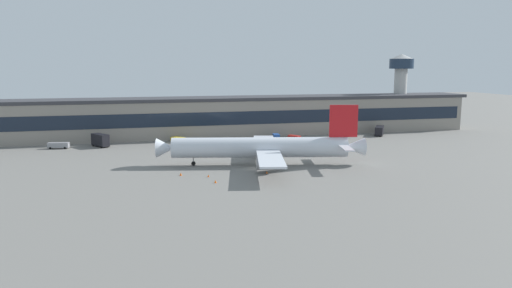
{
  "coord_description": "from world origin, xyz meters",
  "views": [
    {
      "loc": [
        -29.01,
        -114.42,
        25.82
      ],
      "look_at": [
        2.21,
        8.06,
        5.0
      ],
      "focal_mm": 33.26,
      "sensor_mm": 36.0,
      "label": 1
    }
  ],
  "objects_px": {
    "fuel_truck": "(379,130)",
    "airliner": "(263,147)",
    "traffic_cone_2": "(208,176)",
    "traffic_cone_3": "(267,172)",
    "control_tower": "(401,82)",
    "pushback_tractor": "(178,139)",
    "traffic_cone_1": "(181,174)",
    "belt_loader": "(58,145)",
    "follow_me_car": "(294,137)",
    "traffic_cone_0": "(215,181)",
    "baggage_tug": "(276,136)",
    "catering_truck": "(101,140)"
  },
  "relations": [
    {
      "from": "fuel_truck",
      "to": "airliner",
      "type": "bearing_deg",
      "value": -143.62
    },
    {
      "from": "airliner",
      "to": "fuel_truck",
      "type": "distance_m",
      "value": 70.64
    },
    {
      "from": "traffic_cone_2",
      "to": "traffic_cone_3",
      "type": "height_order",
      "value": "traffic_cone_3"
    },
    {
      "from": "control_tower",
      "to": "traffic_cone_2",
      "type": "distance_m",
      "value": 116.11
    },
    {
      "from": "pushback_tractor",
      "to": "traffic_cone_2",
      "type": "height_order",
      "value": "pushback_tractor"
    },
    {
      "from": "fuel_truck",
      "to": "traffic_cone_1",
      "type": "relative_size",
      "value": 12.08
    },
    {
      "from": "belt_loader",
      "to": "traffic_cone_2",
      "type": "relative_size",
      "value": 11.39
    },
    {
      "from": "follow_me_car",
      "to": "traffic_cone_0",
      "type": "xyz_separation_m",
      "value": [
        -36.82,
        -53.63,
        -0.75
      ]
    },
    {
      "from": "control_tower",
      "to": "baggage_tug",
      "type": "xyz_separation_m",
      "value": [
        -58.98,
        -16.88,
        -18.17
      ]
    },
    {
      "from": "control_tower",
      "to": "traffic_cone_3",
      "type": "relative_size",
      "value": 49.26
    },
    {
      "from": "fuel_truck",
      "to": "belt_loader",
      "type": "height_order",
      "value": "fuel_truck"
    },
    {
      "from": "follow_me_car",
      "to": "traffic_cone_1",
      "type": "height_order",
      "value": "follow_me_car"
    },
    {
      "from": "airliner",
      "to": "follow_me_car",
      "type": "height_order",
      "value": "airliner"
    },
    {
      "from": "traffic_cone_1",
      "to": "traffic_cone_2",
      "type": "relative_size",
      "value": 1.22
    },
    {
      "from": "catering_truck",
      "to": "traffic_cone_2",
      "type": "height_order",
      "value": "catering_truck"
    },
    {
      "from": "fuel_truck",
      "to": "traffic_cone_3",
      "type": "relative_size",
      "value": 13.73
    },
    {
      "from": "traffic_cone_1",
      "to": "traffic_cone_3",
      "type": "bearing_deg",
      "value": -7.92
    },
    {
      "from": "traffic_cone_2",
      "to": "traffic_cone_3",
      "type": "bearing_deg",
      "value": 0.63
    },
    {
      "from": "fuel_truck",
      "to": "pushback_tractor",
      "type": "bearing_deg",
      "value": 178.5
    },
    {
      "from": "control_tower",
      "to": "baggage_tug",
      "type": "distance_m",
      "value": 63.98
    },
    {
      "from": "catering_truck",
      "to": "traffic_cone_1",
      "type": "distance_m",
      "value": 52.15
    },
    {
      "from": "catering_truck",
      "to": "pushback_tractor",
      "type": "bearing_deg",
      "value": 7.24
    },
    {
      "from": "traffic_cone_1",
      "to": "traffic_cone_3",
      "type": "distance_m",
      "value": 20.74
    },
    {
      "from": "traffic_cone_2",
      "to": "traffic_cone_1",
      "type": "bearing_deg",
      "value": 154.02
    },
    {
      "from": "baggage_tug",
      "to": "belt_loader",
      "type": "xyz_separation_m",
      "value": [
        -72.64,
        -1.97,
        0.07
      ]
    },
    {
      "from": "airliner",
      "to": "baggage_tug",
      "type": "height_order",
      "value": "airliner"
    },
    {
      "from": "fuel_truck",
      "to": "pushback_tractor",
      "type": "relative_size",
      "value": 1.59
    },
    {
      "from": "follow_me_car",
      "to": "pushback_tractor",
      "type": "height_order",
      "value": "follow_me_car"
    },
    {
      "from": "belt_loader",
      "to": "traffic_cone_3",
      "type": "height_order",
      "value": "belt_loader"
    },
    {
      "from": "baggage_tug",
      "to": "traffic_cone_0",
      "type": "distance_m",
      "value": 66.47
    },
    {
      "from": "catering_truck",
      "to": "follow_me_car",
      "type": "bearing_deg",
      "value": -2.76
    },
    {
      "from": "traffic_cone_0",
      "to": "traffic_cone_3",
      "type": "xyz_separation_m",
      "value": [
        13.71,
        6.31,
        -0.02
      ]
    },
    {
      "from": "control_tower",
      "to": "belt_loader",
      "type": "xyz_separation_m",
      "value": [
        -131.62,
        -18.85,
        -18.1
      ]
    },
    {
      "from": "traffic_cone_2",
      "to": "traffic_cone_0",
      "type": "bearing_deg",
      "value": -84.02
    },
    {
      "from": "catering_truck",
      "to": "traffic_cone_2",
      "type": "relative_size",
      "value": 12.76
    },
    {
      "from": "follow_me_car",
      "to": "traffic_cone_2",
      "type": "distance_m",
      "value": 60.48
    },
    {
      "from": "control_tower",
      "to": "pushback_tractor",
      "type": "xyz_separation_m",
      "value": [
        -93.7,
        -15.36,
        -18.21
      ]
    },
    {
      "from": "traffic_cone_0",
      "to": "traffic_cone_1",
      "type": "xyz_separation_m",
      "value": [
        -6.83,
        9.17,
        0.02
      ]
    },
    {
      "from": "fuel_truck",
      "to": "traffic_cone_0",
      "type": "xyz_separation_m",
      "value": [
        -72.27,
        -57.98,
        -1.55
      ]
    },
    {
      "from": "traffic_cone_3",
      "to": "airliner",
      "type": "bearing_deg",
      "value": 79.98
    },
    {
      "from": "follow_me_car",
      "to": "fuel_truck",
      "type": "bearing_deg",
      "value": 6.99
    },
    {
      "from": "airliner",
      "to": "pushback_tractor",
      "type": "distance_m",
      "value": 47.7
    },
    {
      "from": "airliner",
      "to": "traffic_cone_0",
      "type": "distance_m",
      "value": 22.74
    },
    {
      "from": "follow_me_car",
      "to": "fuel_truck",
      "type": "relative_size",
      "value": 0.55
    },
    {
      "from": "catering_truck",
      "to": "traffic_cone_0",
      "type": "xyz_separation_m",
      "value": [
        28.06,
        -56.76,
        -1.96
      ]
    },
    {
      "from": "pushback_tractor",
      "to": "traffic_cone_1",
      "type": "distance_m",
      "value": 50.92
    },
    {
      "from": "control_tower",
      "to": "traffic_cone_0",
      "type": "xyz_separation_m",
      "value": [
        -90.68,
        -75.3,
        -18.92
      ]
    },
    {
      "from": "belt_loader",
      "to": "fuel_truck",
      "type": "bearing_deg",
      "value": 0.77
    },
    {
      "from": "baggage_tug",
      "to": "catering_truck",
      "type": "bearing_deg",
      "value": -178.41
    },
    {
      "from": "fuel_truck",
      "to": "pushback_tractor",
      "type": "height_order",
      "value": "fuel_truck"
    }
  ]
}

